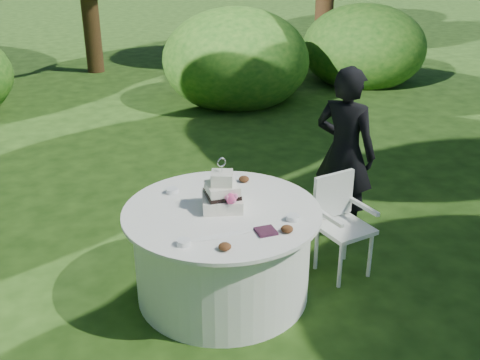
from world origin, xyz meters
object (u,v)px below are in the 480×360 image
(napkins, at_px, (266,231))
(table, at_px, (223,252))
(chair, at_px, (340,217))
(guest, at_px, (345,153))
(cake, at_px, (222,195))

(napkins, height_order, table, napkins)
(napkins, relative_size, chair, 0.16)
(table, bearing_deg, napkins, -67.47)
(napkins, relative_size, table, 0.09)
(table, bearing_deg, chair, 0.24)
(guest, distance_m, table, 1.62)
(cake, bearing_deg, table, -117.56)
(cake, height_order, chair, cake)
(guest, distance_m, cake, 1.53)
(guest, xyz_separation_m, cake, (-1.41, -0.59, 0.05))
(guest, bearing_deg, napkins, 96.02)
(guest, height_order, cake, guest)
(napkins, distance_m, cake, 0.52)
(guest, relative_size, cake, 3.93)
(guest, xyz_separation_m, table, (-1.43, -0.62, -0.44))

